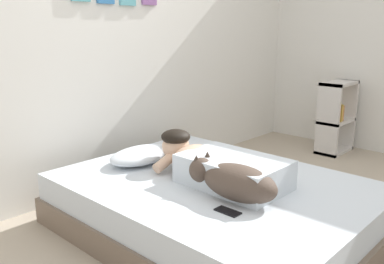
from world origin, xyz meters
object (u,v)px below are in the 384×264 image
Objects in this scene: cell_phone at (228,211)px; bookshelf at (336,117)px; coffee_cup at (180,153)px; bed at (215,206)px; dog at (234,181)px; person_lying at (216,164)px; pillow at (142,155)px.

cell_phone is 0.19× the size of bookshelf.
coffee_cup is 0.89× the size of cell_phone.
dog is (-0.14, -0.26, 0.28)m from bed.
bookshelf is at bearing 11.23° from dog.
bookshelf is at bearing 5.51° from bed.
person_lying reaches higher than bed.
dog is (-0.06, -0.88, 0.05)m from pillow.
person_lying is at bearing -108.76° from coffee_cup.
person_lying is at bearing 47.35° from cell_phone.
pillow is (-0.08, 0.62, 0.23)m from bed.
bookshelf reaches higher than pillow.
bookshelf is (2.22, 0.21, -0.07)m from person_lying.
dog reaches higher than coffee_cup.
bed is at bearing -161.48° from person_lying.
coffee_cup is at bearing 59.67° from cell_phone.
bed is at bearing -174.49° from bookshelf.
coffee_cup reaches higher than cell_phone.
person_lying is at bearing 59.57° from dog.
pillow is 0.88m from dog.
bed is at bearing -83.10° from pillow.
coffee_cup is at bearing 71.24° from person_lying.
dog is at bearing 28.32° from cell_phone.
pillow is 2.34m from bookshelf.
coffee_cup is (0.25, -0.14, -0.02)m from pillow.
person_lying is 1.60× the size of dog.
pillow is at bearing 151.87° from coffee_cup.
cell_phone is at bearing -151.68° from dog.
bookshelf reaches higher than coffee_cup.
person_lying is (0.01, 0.00, 0.28)m from bed.
pillow is at bearing 96.90° from bed.
cell_phone is at bearing -132.65° from person_lying.
cell_phone is (-0.31, -0.35, 0.18)m from bed.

